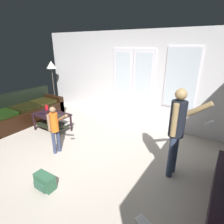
{
  "coord_description": "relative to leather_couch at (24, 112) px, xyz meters",
  "views": [
    {
      "loc": [
        2.39,
        -2.22,
        2.21
      ],
      "look_at": [
        0.67,
        0.44,
        1.02
      ],
      "focal_mm": 29.15,
      "sensor_mm": 36.0,
      "label": 1
    }
  ],
  "objects": [
    {
      "name": "ground_plane",
      "position": [
        2.57,
        -0.59,
        -0.31
      ],
      "size": [
        6.23,
        4.95,
        0.02
      ],
      "primitive_type": "cube",
      "color": "#BDB1A3"
    },
    {
      "name": "wall_back_with_doors",
      "position": [
        2.62,
        1.85,
        0.97
      ],
      "size": [
        6.23,
        0.09,
        2.59
      ],
      "color": "silver",
      "rests_on": "ground_plane"
    },
    {
      "name": "leather_couch",
      "position": [
        0.0,
        0.0,
        0.0
      ],
      "size": [
        0.9,
        2.28,
        0.87
      ],
      "color": "black",
      "rests_on": "ground_plane"
    },
    {
      "name": "coffee_table",
      "position": [
        1.19,
        0.06,
        0.05
      ],
      "size": [
        0.94,
        0.57,
        0.47
      ],
      "color": "black",
      "rests_on": "ground_plane"
    },
    {
      "name": "person_adult",
      "position": [
        4.39,
        0.03,
        0.65
      ],
      "size": [
        0.63,
        0.43,
        1.57
      ],
      "color": "#313E57",
      "rests_on": "ground_plane"
    },
    {
      "name": "person_child",
      "position": [
        2.13,
        -0.61,
        0.33
      ],
      "size": [
        0.47,
        0.28,
        1.04
      ],
      "color": "#363E5B",
      "rests_on": "ground_plane"
    },
    {
      "name": "floor_lamp",
      "position": [
        -0.31,
        1.45,
        1.14
      ],
      "size": [
        0.33,
        0.33,
        1.66
      ],
      "color": "#2C291F",
      "rests_on": "ground_plane"
    },
    {
      "name": "backpack",
      "position": [
        2.77,
        -1.44,
        -0.17
      ],
      "size": [
        0.35,
        0.21,
        0.25
      ],
      "color": "#316043",
      "rests_on": "ground_plane"
    },
    {
      "name": "laptop_closed",
      "position": [
        1.38,
        0.0,
        0.19
      ],
      "size": [
        0.36,
        0.24,
        0.02
      ],
      "primitive_type": "cube",
      "rotation": [
        0.0,
        0.0,
        0.03
      ],
      "color": "black",
      "rests_on": "coffee_table"
    },
    {
      "name": "cup_near_edge",
      "position": [
        0.8,
        0.23,
        0.24
      ],
      "size": [
        0.08,
        0.08,
        0.12
      ],
      "primitive_type": "cylinder",
      "color": "red",
      "rests_on": "coffee_table"
    },
    {
      "name": "cup_by_laptop",
      "position": [
        1.07,
        0.18,
        0.24
      ],
      "size": [
        0.07,
        0.07,
        0.12
      ],
      "primitive_type": "cylinder",
      "color": "gold",
      "rests_on": "coffee_table"
    },
    {
      "name": "tv_remote_black",
      "position": [
        0.99,
        -0.07,
        0.19
      ],
      "size": [
        0.18,
        0.09,
        0.02
      ],
      "primitive_type": "cube",
      "rotation": [
        0.0,
        0.0,
        0.27
      ],
      "color": "black",
      "rests_on": "coffee_table"
    }
  ]
}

